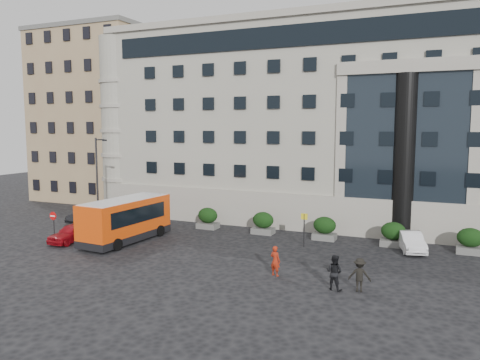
# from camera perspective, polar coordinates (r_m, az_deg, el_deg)

# --- Properties ---
(ground) EXTENTS (120.00, 120.00, 0.00)m
(ground) POSITION_cam_1_polar(r_m,az_deg,el_deg) (33.04, -3.97, -9.18)
(ground) COLOR black
(ground) RESTS_ON ground
(civic_building) EXTENTS (44.00, 24.00, 18.00)m
(civic_building) POSITION_cam_1_polar(r_m,az_deg,el_deg) (50.96, 13.67, 6.43)
(civic_building) COLOR #9B9789
(civic_building) RESTS_ON ground
(entrance_column) EXTENTS (1.80, 1.80, 13.00)m
(entrance_column) POSITION_cam_1_polar(r_m,az_deg,el_deg) (38.69, 19.40, 2.55)
(entrance_column) COLOR black
(entrance_column) RESTS_ON ground
(apartment_near) EXTENTS (14.00, 14.00, 20.00)m
(apartment_near) POSITION_cam_1_polar(r_m,az_deg,el_deg) (61.81, -15.48, 7.30)
(apartment_near) COLOR #997A59
(apartment_near) RESTS_ON ground
(apartment_far) EXTENTS (13.00, 13.00, 22.00)m
(apartment_far) POSITION_cam_1_polar(r_m,az_deg,el_deg) (78.26, -8.90, 7.99)
(apartment_far) COLOR brown
(apartment_far) RESTS_ON ground
(hedge_a) EXTENTS (1.80, 1.26, 1.84)m
(hedge_a) POSITION_cam_1_polar(r_m,az_deg,el_deg) (41.35, -3.95, -4.64)
(hedge_a) COLOR #5A5957
(hedge_a) RESTS_ON ground
(hedge_b) EXTENTS (1.80, 1.26, 1.84)m
(hedge_b) POSITION_cam_1_polar(r_m,az_deg,el_deg) (39.28, 2.84, -5.23)
(hedge_b) COLOR #5A5957
(hedge_b) RESTS_ON ground
(hedge_c) EXTENTS (1.80, 1.26, 1.84)m
(hedge_c) POSITION_cam_1_polar(r_m,az_deg,el_deg) (37.82, 10.27, -5.80)
(hedge_c) COLOR #5A5957
(hedge_c) RESTS_ON ground
(hedge_d) EXTENTS (1.80, 1.26, 1.84)m
(hedge_d) POSITION_cam_1_polar(r_m,az_deg,el_deg) (37.04, 18.18, -6.29)
(hedge_d) COLOR #5A5957
(hedge_d) RESTS_ON ground
(hedge_e) EXTENTS (1.80, 1.26, 1.84)m
(hedge_e) POSITION_cam_1_polar(r_m,az_deg,el_deg) (36.97, 26.28, -6.67)
(hedge_e) COLOR #5A5957
(hedge_e) RESTS_ON ground
(street_lamp) EXTENTS (1.16, 0.18, 8.00)m
(street_lamp) POSITION_cam_1_polar(r_m,az_deg,el_deg) (41.27, -16.95, -0.10)
(street_lamp) COLOR #262628
(street_lamp) RESTS_ON ground
(bus_stop_sign) EXTENTS (0.50, 0.08, 2.52)m
(bus_stop_sign) POSITION_cam_1_polar(r_m,az_deg,el_deg) (35.21, 7.83, -5.34)
(bus_stop_sign) COLOR #262628
(bus_stop_sign) RESTS_ON ground
(no_entry_sign) EXTENTS (0.64, 0.16, 2.32)m
(no_entry_sign) POSITION_cam_1_polar(r_m,az_deg,el_deg) (39.46, -21.80, -4.58)
(no_entry_sign) COLOR #262628
(no_entry_sign) RESTS_ON ground
(minibus) EXTENTS (3.41, 8.16, 3.33)m
(minibus) POSITION_cam_1_polar(r_m,az_deg,el_deg) (37.66, -13.77, -4.53)
(minibus) COLOR #E4430A
(minibus) RESTS_ON ground
(red_truck) EXTENTS (2.67, 4.98, 2.57)m
(red_truck) POSITION_cam_1_polar(r_m,az_deg,el_deg) (54.45, -11.86, -1.64)
(red_truck) COLOR maroon
(red_truck) RESTS_ON ground
(parked_car_a) EXTENTS (1.78, 4.21, 1.42)m
(parked_car_a) POSITION_cam_1_polar(r_m,az_deg,el_deg) (38.90, -19.74, -6.07)
(parked_car_a) COLOR #9C0B14
(parked_car_a) RESTS_ON ground
(parked_car_b) EXTENTS (2.02, 4.30, 1.36)m
(parked_car_b) POSITION_cam_1_polar(r_m,az_deg,el_deg) (46.29, -18.07, -4.06)
(parked_car_b) COLOR black
(parked_car_b) RESTS_ON ground
(parked_car_c) EXTENTS (2.96, 5.55, 1.53)m
(parked_car_c) POSITION_cam_1_polar(r_m,az_deg,el_deg) (48.36, -9.79, -3.28)
(parked_car_c) COLOR black
(parked_car_c) RESTS_ON ground
(parked_car_d) EXTENTS (3.27, 5.95, 1.58)m
(parked_car_d) POSITION_cam_1_polar(r_m,az_deg,el_deg) (51.99, -10.18, -2.57)
(parked_car_d) COLOR black
(parked_car_d) RESTS_ON ground
(white_taxi) EXTENTS (2.53, 4.44, 1.38)m
(white_taxi) POSITION_cam_1_polar(r_m,az_deg,el_deg) (36.23, 20.11, -7.03)
(white_taxi) COLOR silver
(white_taxi) RESTS_ON ground
(pedestrian_a) EXTENTS (0.77, 0.62, 1.84)m
(pedestrian_a) POSITION_cam_1_polar(r_m,az_deg,el_deg) (28.58, 4.32, -9.80)
(pedestrian_a) COLOR #A32410
(pedestrian_a) RESTS_ON ground
(pedestrian_b) EXTENTS (1.10, 0.95, 1.97)m
(pedestrian_b) POSITION_cam_1_polar(r_m,az_deg,el_deg) (26.67, 11.42, -10.96)
(pedestrian_b) COLOR black
(pedestrian_b) RESTS_ON ground
(pedestrian_c) EXTENTS (1.28, 0.83, 1.86)m
(pedestrian_c) POSITION_cam_1_polar(r_m,az_deg,el_deg) (26.72, 14.37, -11.14)
(pedestrian_c) COLOR black
(pedestrian_c) RESTS_ON ground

